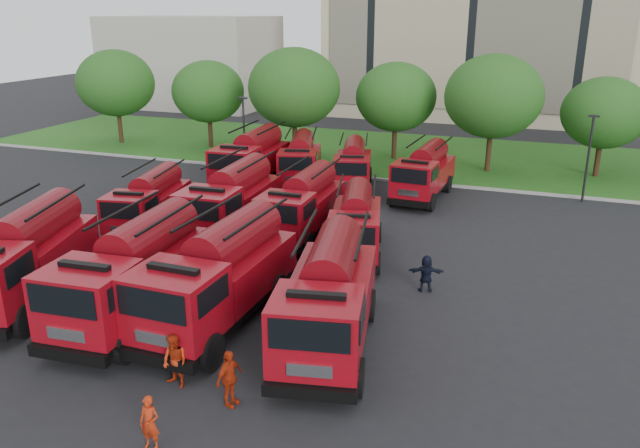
# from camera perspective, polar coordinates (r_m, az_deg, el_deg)

# --- Properties ---
(ground) EXTENTS (140.00, 140.00, 0.00)m
(ground) POSITION_cam_1_polar(r_m,az_deg,el_deg) (25.49, -3.91, -5.90)
(ground) COLOR black
(ground) RESTS_ON ground
(lawn) EXTENTS (70.00, 16.00, 0.12)m
(lawn) POSITION_cam_1_polar(r_m,az_deg,el_deg) (49.19, 8.44, 6.30)
(lawn) COLOR #1F4A13
(lawn) RESTS_ON ground
(curb) EXTENTS (70.00, 0.30, 0.14)m
(curb) POSITION_cam_1_polar(r_m,az_deg,el_deg) (41.51, 6.10, 4.05)
(curb) COLOR gray
(curb) RESTS_ON ground
(side_building) EXTENTS (18.00, 12.00, 10.00)m
(side_building) POSITION_cam_1_polar(r_m,az_deg,el_deg) (76.35, -11.58, 14.36)
(side_building) COLOR #A29C90
(side_building) RESTS_ON ground
(tree_0) EXTENTS (6.30, 6.30, 7.70)m
(tree_0) POSITION_cam_1_polar(r_m,az_deg,el_deg) (54.87, -18.19, 12.14)
(tree_0) COLOR #382314
(tree_0) RESTS_ON ground
(tree_1) EXTENTS (5.71, 5.71, 6.98)m
(tree_1) POSITION_cam_1_polar(r_m,az_deg,el_deg) (51.30, -10.19, 11.82)
(tree_1) COLOR #382314
(tree_1) RESTS_ON ground
(tree_2) EXTENTS (6.72, 6.72, 8.22)m
(tree_2) POSITION_cam_1_polar(r_m,az_deg,el_deg) (46.35, -2.38, 12.36)
(tree_2) COLOR #382314
(tree_2) RESTS_ON ground
(tree_3) EXTENTS (5.88, 5.88, 7.19)m
(tree_3) POSITION_cam_1_polar(r_m,az_deg,el_deg) (46.68, 6.97, 11.46)
(tree_3) COLOR #382314
(tree_3) RESTS_ON ground
(tree_4) EXTENTS (6.55, 6.55, 8.01)m
(tree_4) POSITION_cam_1_polar(r_m,az_deg,el_deg) (44.06, 15.58, 11.17)
(tree_4) COLOR #382314
(tree_4) RESTS_ON ground
(tree_5) EXTENTS (5.46, 5.46, 6.68)m
(tree_5) POSITION_cam_1_polar(r_m,az_deg,el_deg) (45.16, 24.57, 9.22)
(tree_5) COLOR #382314
(tree_5) RESTS_ON ground
(lamp_post_0) EXTENTS (0.60, 0.25, 5.11)m
(lamp_post_0) POSITION_cam_1_polar(r_m,az_deg,el_deg) (43.67, -6.96, 8.56)
(lamp_post_0) COLOR black
(lamp_post_0) RESTS_ON ground
(lamp_post_1) EXTENTS (0.60, 0.25, 5.11)m
(lamp_post_1) POSITION_cam_1_polar(r_m,az_deg,el_deg) (39.14, 23.36, 5.93)
(lamp_post_1) COLOR black
(lamp_post_1) RESTS_ON ground
(fire_truck_0) EXTENTS (4.75, 8.28, 3.57)m
(fire_truck_0) POSITION_cam_1_polar(r_m,az_deg,el_deg) (26.32, -25.43, -2.72)
(fire_truck_0) COLOR black
(fire_truck_0) RESTS_ON ground
(fire_truck_1) EXTENTS (3.36, 8.11, 3.61)m
(fire_truck_1) POSITION_cam_1_polar(r_m,az_deg,el_deg) (23.38, -16.63, -4.21)
(fire_truck_1) COLOR black
(fire_truck_1) RESTS_ON ground
(fire_truck_2) EXTENTS (3.06, 8.04, 3.64)m
(fire_truck_2) POSITION_cam_1_polar(r_m,az_deg,el_deg) (22.37, -9.25, -4.67)
(fire_truck_2) COLOR black
(fire_truck_2) RESTS_ON ground
(fire_truck_3) EXTENTS (4.11, 8.07, 3.51)m
(fire_truck_3) POSITION_cam_1_polar(r_m,az_deg,el_deg) (20.66, 0.77, -6.67)
(fire_truck_3) COLOR black
(fire_truck_3) RESTS_ON ground
(fire_truck_4) EXTENTS (3.39, 6.76, 2.94)m
(fire_truck_4) POSITION_cam_1_polar(r_m,az_deg,el_deg) (32.79, -15.34, 1.96)
(fire_truck_4) COLOR black
(fire_truck_4) RESTS_ON ground
(fire_truck_5) EXTENTS (3.10, 7.70, 3.45)m
(fire_truck_5) POSITION_cam_1_polar(r_m,az_deg,el_deg) (31.34, -8.09, 2.16)
(fire_truck_5) COLOR black
(fire_truck_5) RESTS_ON ground
(fire_truck_6) EXTENTS (2.67, 7.02, 3.17)m
(fire_truck_6) POSITION_cam_1_polar(r_m,az_deg,el_deg) (30.87, -1.59, 1.82)
(fire_truck_6) COLOR black
(fire_truck_6) RESTS_ON ground
(fire_truck_7) EXTENTS (3.69, 6.75, 2.92)m
(fire_truck_7) POSITION_cam_1_polar(r_m,az_deg,el_deg) (28.54, 3.28, 0.08)
(fire_truck_7) COLOR black
(fire_truck_7) RESTS_ON ground
(fire_truck_8) EXTENTS (3.14, 7.79, 3.48)m
(fire_truck_8) POSITION_cam_1_polar(r_m,az_deg,el_deg) (39.98, -6.27, 5.95)
(fire_truck_8) COLOR black
(fire_truck_8) RESTS_ON ground
(fire_truck_9) EXTENTS (4.18, 7.14, 3.08)m
(fire_truck_9) POSITION_cam_1_polar(r_m,az_deg,el_deg) (40.30, -1.80, 5.86)
(fire_truck_9) COLOR black
(fire_truck_9) RESTS_ON ground
(fire_truck_10) EXTENTS (3.70, 6.66, 2.88)m
(fire_truck_10) POSITION_cam_1_polar(r_m,az_deg,el_deg) (39.38, 3.04, 5.38)
(fire_truck_10) COLOR black
(fire_truck_10) RESTS_ON ground
(fire_truck_11) EXTENTS (2.84, 6.95, 3.10)m
(fire_truck_11) POSITION_cam_1_polar(r_m,az_deg,el_deg) (37.68, 9.50, 4.69)
(fire_truck_11) COLOR black
(fire_truck_11) RESTS_ON ground
(firefighter_0) EXTENTS (0.57, 0.43, 1.50)m
(firefighter_0) POSITION_cam_1_polar(r_m,az_deg,el_deg) (17.66, -15.09, -19.11)
(firefighter_0) COLOR #A5250C
(firefighter_0) RESTS_ON ground
(firefighter_1) EXTENTS (0.92, 0.66, 1.69)m
(firefighter_1) POSITION_cam_1_polar(r_m,az_deg,el_deg) (19.84, -12.94, -14.23)
(firefighter_1) COLOR #A5250C
(firefighter_1) RESTS_ON ground
(firefighter_2) EXTENTS (0.80, 1.12, 1.73)m
(firefighter_2) POSITION_cam_1_polar(r_m,az_deg,el_deg) (18.77, -8.18, -16.02)
(firefighter_2) COLOR #A5250C
(firefighter_2) RESTS_ON ground
(firefighter_3) EXTENTS (1.12, 1.03, 1.57)m
(firefighter_3) POSITION_cam_1_polar(r_m,az_deg,el_deg) (20.24, -2.40, -12.99)
(firefighter_3) COLOR black
(firefighter_3) RESTS_ON ground
(firefighter_4) EXTENTS (0.84, 0.94, 1.62)m
(firefighter_4) POSITION_cam_1_polar(r_m,az_deg,el_deg) (26.83, -17.13, -5.43)
(firefighter_4) COLOR #A5250C
(firefighter_4) RESTS_ON ground
(firefighter_5) EXTENTS (1.52, 0.94, 1.52)m
(firefighter_5) POSITION_cam_1_polar(r_m,az_deg,el_deg) (25.57, 9.59, -6.05)
(firefighter_5) COLOR black
(firefighter_5) RESTS_ON ground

